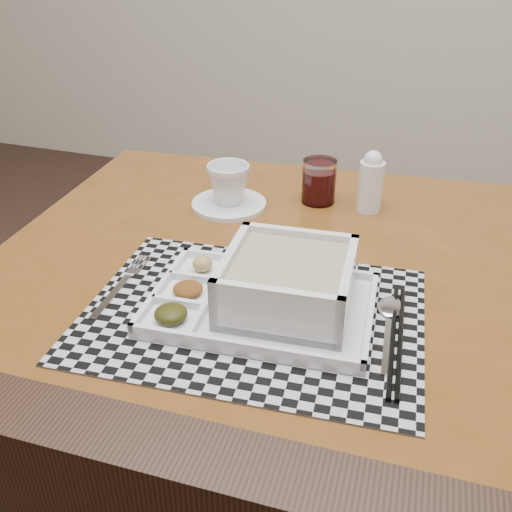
# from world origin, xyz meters

# --- Properties ---
(dining_table) EXTENTS (1.03, 1.03, 0.71)m
(dining_table) POSITION_xyz_m (0.59, 0.48, 0.64)
(dining_table) COLOR #5C3610
(dining_table) RESTS_ON ground
(placemat) EXTENTS (0.51, 0.40, 0.00)m
(placemat) POSITION_xyz_m (0.61, 0.36, 0.72)
(placemat) COLOR #B1B1B9
(placemat) RESTS_ON dining_table
(serving_tray) EXTENTS (0.34, 0.25, 0.09)m
(serving_tray) POSITION_xyz_m (0.64, 0.38, 0.75)
(serving_tray) COLOR white
(serving_tray) RESTS_ON placemat
(fork) EXTENTS (0.03, 0.19, 0.00)m
(fork) POSITION_xyz_m (0.39, 0.36, 0.72)
(fork) COLOR silver
(fork) RESTS_ON placemat
(spoon) EXTENTS (0.04, 0.18, 0.01)m
(spoon) POSITION_xyz_m (0.79, 0.42, 0.72)
(spoon) COLOR silver
(spoon) RESTS_ON placemat
(chopsticks) EXTENTS (0.04, 0.24, 0.01)m
(chopsticks) POSITION_xyz_m (0.81, 0.36, 0.72)
(chopsticks) COLOR black
(chopsticks) RESTS_ON placemat
(saucer) EXTENTS (0.15, 0.15, 0.01)m
(saucer) POSITION_xyz_m (0.44, 0.69, 0.72)
(saucer) COLOR white
(saucer) RESTS_ON dining_table
(cup) EXTENTS (0.11, 0.11, 0.08)m
(cup) POSITION_xyz_m (0.44, 0.69, 0.76)
(cup) COLOR white
(cup) RESTS_ON saucer
(juice_glass) EXTENTS (0.07, 0.07, 0.09)m
(juice_glass) POSITION_xyz_m (0.60, 0.77, 0.76)
(juice_glass) COLOR white
(juice_glass) RESTS_ON dining_table
(creamer_bottle) EXTENTS (0.05, 0.05, 0.12)m
(creamer_bottle) POSITION_xyz_m (0.71, 0.76, 0.77)
(creamer_bottle) COLOR white
(creamer_bottle) RESTS_ON dining_table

